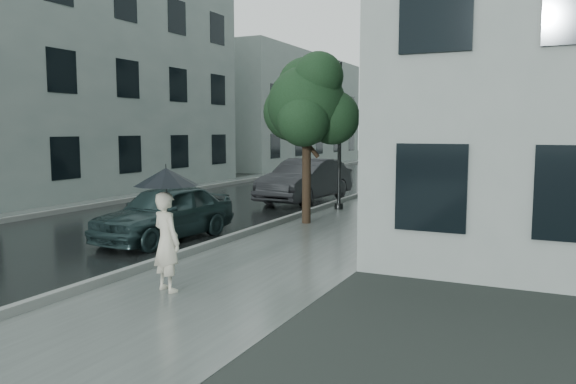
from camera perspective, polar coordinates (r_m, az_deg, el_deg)
The scene contains 15 objects.
ground at distance 9.95m, azimuth -6.94°, elevation -8.74°, with size 120.00×120.00×0.00m, color black.
sidewalk at distance 20.87m, azimuth 11.49°, elevation -0.89°, with size 3.50×60.00×0.01m, color slate.
kerb_near at distance 21.36m, azimuth 6.74°, elevation -0.45°, with size 0.15×60.00×0.15m, color slate.
asphalt_road at distance 22.71m, azimuth -1.66°, elevation -0.20°, with size 6.85×60.00×0.00m, color black.
kerb_far at distance 24.48m, azimuth -8.99°, elevation 0.37°, with size 0.15×60.00×0.15m, color slate.
sidewalk_far at distance 25.02m, azimuth -10.74°, elevation 0.30°, with size 1.70×60.00×0.01m, color #4C5451.
building_near at distance 27.69m, azimuth 26.26°, elevation 9.66°, with size 7.02×36.00×9.00m.
building_far_a at distance 24.95m, azimuth -24.67°, elevation 10.75°, with size 7.02×20.00×9.50m.
building_far_b at distance 42.58m, azimuth -1.15°, elevation 8.23°, with size 7.02×18.00×8.00m.
pedestrian at distance 9.17m, azimuth -12.23°, elevation -4.95°, with size 0.58×0.38×1.60m, color beige.
umbrella at distance 8.99m, azimuth -12.28°, elevation 1.52°, with size 1.14×1.14×1.10m.
street_tree at distance 15.49m, azimuth 2.04°, elevation 8.89°, with size 2.80×2.54×4.64m.
lamp_post at distance 18.24m, azimuth 4.77°, elevation 6.92°, with size 0.83×0.43×4.83m.
car_near at distance 13.48m, azimuth -12.38°, elevation -2.03°, with size 1.53×3.81×1.30m, color #1C2E2F.
car_far at distance 20.26m, azimuth 1.79°, elevation 1.21°, with size 1.63×4.66×1.54m, color black.
Camera 1 is at (5.14, -8.12, 2.58)m, focal length 35.00 mm.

